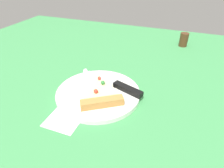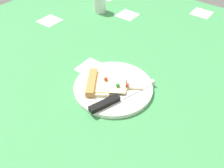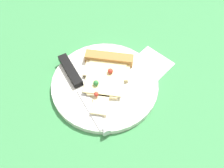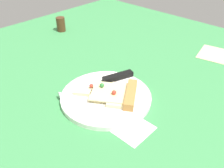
{
  "view_description": "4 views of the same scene",
  "coord_description": "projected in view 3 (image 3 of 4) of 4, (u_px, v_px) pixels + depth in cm",
  "views": [
    {
      "loc": [
        37.17,
        23.2,
        35.58
      ],
      "look_at": [
        -7.03,
        6.48,
        3.97
      ],
      "focal_mm": 30.23,
      "sensor_mm": 36.0,
      "label": 1
    },
    {
      "loc": [
        -40.11,
        49.43,
        55.36
      ],
      "look_at": [
        -5.02,
        2.82,
        2.22
      ],
      "focal_mm": 39.22,
      "sensor_mm": 36.0,
      "label": 2
    },
    {
      "loc": [
        -37.72,
        -28.98,
        65.3
      ],
      "look_at": [
        -4.99,
        0.5,
        2.81
      ],
      "focal_mm": 52.25,
      "sensor_mm": 36.0,
      "label": 3
    },
    {
      "loc": [
        32.88,
        -35.42,
        42.5
      ],
      "look_at": [
        -5.09,
        4.79,
        4.2
      ],
      "focal_mm": 38.15,
      "sensor_mm": 36.0,
      "label": 4
    }
  ],
  "objects": [
    {
      "name": "plate",
      "position": [
        105.0,
        85.0,
        0.79
      ],
      "size": [
        25.79,
        25.79,
        1.43
      ],
      "primitive_type": "cylinder",
      "color": "white",
      "rests_on": "ground_plane"
    },
    {
      "name": "ground_plane",
      "position": [
        127.0,
        83.0,
        0.82
      ],
      "size": [
        159.33,
        159.33,
        3.0
      ],
      "color": "#3D8C4C",
      "rests_on": "ground"
    },
    {
      "name": "pizza_slice",
      "position": [
        106.0,
        73.0,
        0.79
      ],
      "size": [
        18.81,
        16.12,
        2.6
      ],
      "rotation": [
        0.0,
        0.0,
        2.16
      ],
      "color": "beige",
      "rests_on": "plate"
    },
    {
      "name": "knife",
      "position": [
        78.0,
        84.0,
        0.77
      ],
      "size": [
        9.96,
        23.33,
        2.45
      ],
      "rotation": [
        0.0,
        0.0,
        2.8
      ],
      "color": "silver",
      "rests_on": "plate"
    }
  ]
}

